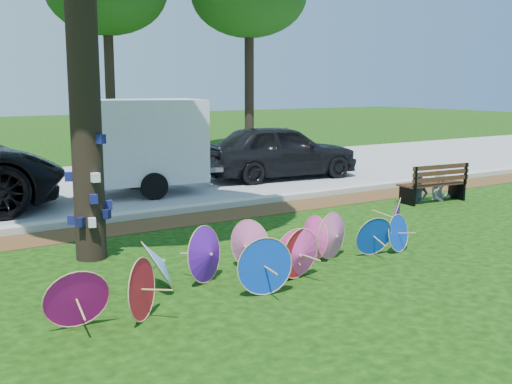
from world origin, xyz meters
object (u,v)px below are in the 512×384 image
(dark_pickup, at_px, (279,151))
(person_left, at_px, (419,175))
(cargo_trailer, at_px, (142,141))
(parasol_pile, at_px, (272,251))
(person_right, at_px, (441,175))
(park_bench, at_px, (432,183))

(dark_pickup, distance_m, person_left, 4.53)
(cargo_trailer, relative_size, person_left, 2.24)
(dark_pickup, relative_size, person_left, 3.60)
(parasol_pile, height_order, dark_pickup, dark_pickup)
(parasol_pile, distance_m, dark_pickup, 8.80)
(person_left, xyz_separation_m, person_right, (0.70, 0.00, -0.05))
(cargo_trailer, height_order, person_right, cargo_trailer)
(park_bench, bearing_deg, person_left, 177.59)
(park_bench, xyz_separation_m, person_left, (-0.35, 0.05, 0.18))
(park_bench, xyz_separation_m, person_right, (0.35, 0.05, 0.13))
(parasol_pile, bearing_deg, park_bench, 23.28)
(cargo_trailer, xyz_separation_m, park_bench, (4.79, -4.29, -0.82))
(parasol_pile, bearing_deg, person_left, 24.99)
(person_right, bearing_deg, cargo_trailer, 149.16)
(person_left, height_order, person_right, person_left)
(parasol_pile, height_order, person_left, person_left)
(park_bench, distance_m, person_left, 0.40)
(cargo_trailer, height_order, park_bench, cargo_trailer)
(person_left, bearing_deg, cargo_trailer, 158.61)
(dark_pickup, bearing_deg, person_left, -168.11)
(person_left, distance_m, person_right, 0.70)
(parasol_pile, distance_m, cargo_trailer, 7.00)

